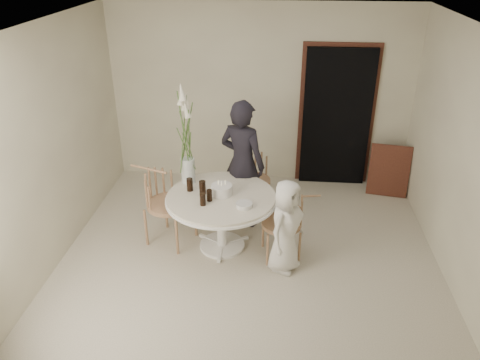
# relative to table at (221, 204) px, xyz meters

# --- Properties ---
(ground) EXTENTS (4.50, 4.50, 0.00)m
(ground) POSITION_rel_table_xyz_m (0.35, -0.25, -0.62)
(ground) COLOR beige
(ground) RESTS_ON ground
(room_shell) EXTENTS (4.50, 4.50, 4.50)m
(room_shell) POSITION_rel_table_xyz_m (0.35, -0.25, 1.00)
(room_shell) COLOR silver
(room_shell) RESTS_ON ground
(doorway) EXTENTS (1.00, 0.10, 2.10)m
(doorway) POSITION_rel_table_xyz_m (1.50, 1.94, 0.43)
(doorway) COLOR black
(doorway) RESTS_ON ground
(door_trim) EXTENTS (1.12, 0.03, 2.22)m
(door_trim) POSITION_rel_table_xyz_m (1.50, 1.98, 0.49)
(door_trim) COLOR brown
(door_trim) RESTS_ON ground
(table) EXTENTS (1.33, 1.33, 0.73)m
(table) POSITION_rel_table_xyz_m (0.00, 0.00, 0.00)
(table) COLOR white
(table) RESTS_ON ground
(picture_frame) EXTENTS (0.61, 0.27, 0.77)m
(picture_frame) POSITION_rel_table_xyz_m (2.30, 1.59, -0.23)
(picture_frame) COLOR brown
(picture_frame) RESTS_ON ground
(chair_far) EXTENTS (0.58, 0.61, 0.90)m
(chair_far) POSITION_rel_table_xyz_m (0.28, 1.00, -0.03)
(chair_far) COLOR #A27F58
(chair_far) RESTS_ON ground
(chair_right) EXTENTS (0.54, 0.51, 0.82)m
(chair_right) POSITION_rel_table_xyz_m (0.84, -0.09, -0.08)
(chair_right) COLOR #A27F58
(chair_right) RESTS_ON ground
(chair_left) EXTENTS (0.69, 0.67, 0.98)m
(chair_left) POSITION_rel_table_xyz_m (-0.78, 0.13, 0.02)
(chair_left) COLOR #A27F58
(chair_left) RESTS_ON ground
(girl) EXTENTS (0.74, 0.63, 1.71)m
(girl) POSITION_rel_table_xyz_m (0.20, 0.63, 0.24)
(girl) COLOR black
(girl) RESTS_ON ground
(boy) EXTENTS (0.58, 0.66, 1.13)m
(boy) POSITION_rel_table_xyz_m (0.77, -0.35, -0.05)
(boy) COLOR white
(boy) RESTS_ON ground
(birthday_cake) EXTENTS (0.25, 0.25, 0.17)m
(birthday_cake) POSITION_rel_table_xyz_m (0.00, 0.03, 0.18)
(birthday_cake) COLOR white
(birthday_cake) RESTS_ON table
(cola_tumbler_a) EXTENTS (0.09, 0.09, 0.14)m
(cola_tumbler_a) POSITION_rel_table_xyz_m (-0.12, -0.13, 0.18)
(cola_tumbler_a) COLOR black
(cola_tumbler_a) RESTS_ON table
(cola_tumbler_b) EXTENTS (0.08, 0.08, 0.15)m
(cola_tumbler_b) POSITION_rel_table_xyz_m (-0.18, -0.24, 0.19)
(cola_tumbler_b) COLOR black
(cola_tumbler_b) RESTS_ON table
(cola_tumbler_c) EXTENTS (0.10, 0.10, 0.16)m
(cola_tumbler_c) POSITION_rel_table_xyz_m (-0.39, 0.09, 0.19)
(cola_tumbler_c) COLOR black
(cola_tumbler_c) RESTS_ON table
(cola_tumbler_d) EXTENTS (0.09, 0.09, 0.17)m
(cola_tumbler_d) POSITION_rel_table_xyz_m (-0.22, 0.02, 0.20)
(cola_tumbler_d) COLOR black
(cola_tumbler_d) RESTS_ON table
(plate_stack) EXTENTS (0.22, 0.22, 0.05)m
(plate_stack) POSITION_rel_table_xyz_m (0.29, -0.24, 0.14)
(plate_stack) COLOR silver
(plate_stack) RESTS_ON table
(flower_vase) EXTENTS (0.17, 0.17, 1.27)m
(flower_vase) POSITION_rel_table_xyz_m (-0.45, 0.32, 0.64)
(flower_vase) COLOR silver
(flower_vase) RESTS_ON table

